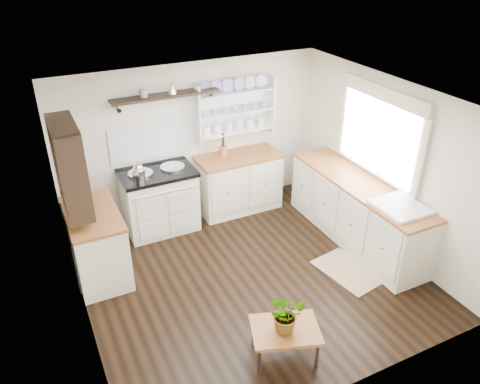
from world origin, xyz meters
name	(u,v)px	position (x,y,z in m)	size (l,w,h in m)	color
floor	(251,275)	(0.00, 0.00, 0.00)	(4.00, 3.80, 0.01)	black
wall_back	(193,140)	(0.00, 1.90, 1.15)	(4.00, 0.02, 2.30)	beige
wall_right	(386,164)	(2.00, 0.00, 1.15)	(0.02, 3.80, 2.30)	beige
wall_left	(74,240)	(-2.00, 0.00, 1.15)	(0.02, 3.80, 2.30)	beige
ceiling	(253,101)	(0.00, 0.00, 2.30)	(4.00, 3.80, 0.01)	white
window	(380,132)	(1.95, 0.15, 1.56)	(0.08, 1.55, 1.22)	white
aga_cooker	(160,200)	(-0.68, 1.57, 0.47)	(1.04, 0.72, 0.96)	beige
back_cabinets	(238,182)	(0.60, 1.60, 0.46)	(1.27, 0.63, 0.90)	beige
right_cabinets	(357,210)	(1.70, 0.10, 0.46)	(0.62, 2.43, 0.90)	beige
belfast_sink	(399,215)	(1.70, -0.65, 0.80)	(0.55, 0.60, 0.45)	white
left_cabinets	(97,243)	(-1.70, 0.90, 0.46)	(0.62, 1.13, 0.90)	beige
plate_rack	(234,108)	(0.65, 1.86, 1.56)	(1.20, 0.22, 0.90)	white
high_shelf	(166,96)	(-0.40, 1.78, 1.91)	(1.50, 0.29, 0.16)	black
left_shelving	(70,166)	(-1.84, 0.90, 1.55)	(0.28, 0.80, 1.05)	black
kettle	(139,172)	(-0.96, 1.45, 1.04)	(0.18, 0.18, 0.22)	silver
utensil_crock	(223,151)	(0.38, 1.68, 0.98)	(0.12, 0.12, 0.15)	#AB5F3E
center_table	(285,332)	(-0.28, -1.30, 0.32)	(0.80, 0.68, 0.37)	brown
potted_plant	(286,313)	(-0.28, -1.30, 0.57)	(0.36, 0.32, 0.40)	#3F7233
floor_rug	(348,271)	(1.16, -0.49, 0.01)	(0.55, 0.85, 0.02)	#977D57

